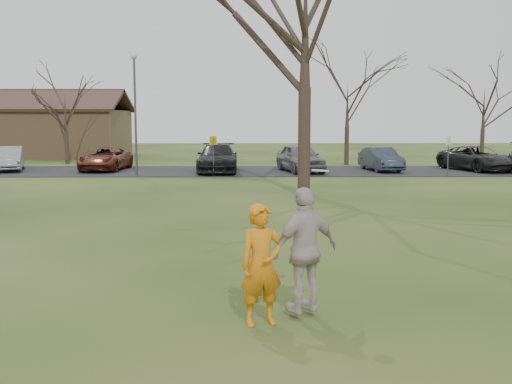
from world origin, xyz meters
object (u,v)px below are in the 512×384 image
car_5 (381,159)px  catching_play (305,250)px  car_1 (9,158)px  big_tree (305,13)px  car_6 (477,158)px  car_4 (300,158)px  player_defender (261,265)px  car_2 (105,159)px  car_3 (218,158)px  lamp_post (135,99)px

car_5 → catching_play: catching_play is taller
car_1 → big_tree: (15.71, -10.37, 6.29)m
big_tree → car_6: bearing=43.5°
car_4 → car_5: size_ratio=1.14×
car_1 → car_4: size_ratio=0.90×
car_1 → catching_play: bearing=-77.4°
car_6 → catching_play: bearing=-134.8°
player_defender → car_5: 25.96m
car_6 → catching_play: (-11.94, -24.76, 0.35)m
car_2 → car_5: 15.53m
car_1 → car_2: car_1 is taller
car_3 → car_5: size_ratio=1.33×
player_defender → car_5: bearing=55.2°
car_4 → lamp_post: (-8.63, -1.93, 3.16)m
car_1 → car_4: car_4 is taller
car_3 → lamp_post: 5.53m
car_4 → lamp_post: bearing=179.6°
car_3 → big_tree: (3.91, -9.45, 6.20)m
car_1 → car_2: (5.39, 0.07, -0.03)m
car_2 → lamp_post: size_ratio=0.73×
car_1 → car_3: car_3 is taller
car_5 → catching_play: size_ratio=1.79×
player_defender → catching_play: size_ratio=0.82×
car_3 → catching_play: (2.63, -24.08, 0.26)m
car_2 → car_3: 6.48m
car_2 → big_tree: size_ratio=0.33×
car_4 → car_6: (10.03, 0.71, -0.09)m
car_2 → catching_play: catching_play is taller
car_2 → player_defender: bearing=-67.4°
player_defender → lamp_post: 23.44m
car_1 → car_2: 5.39m
player_defender → car_3: bearing=75.8°
catching_play → player_defender: bearing=-155.0°
car_3 → car_5: bearing=2.2°
big_tree → player_defender: bearing=-97.5°
car_2 → catching_play: bearing=-65.8°
car_1 → car_3: (11.80, -0.92, 0.09)m
big_tree → car_3: bearing=112.5°
car_1 → big_tree: size_ratio=0.29×
big_tree → car_1: bearing=146.6°
player_defender → catching_play: 0.77m
lamp_post → big_tree: big_tree is taller
car_2 → car_6: size_ratio=0.94×
car_5 → player_defender: bearing=-114.9°
car_2 → car_3: car_3 is taller
player_defender → car_2: player_defender is taller
big_tree → lamp_post: bearing=136.8°
car_3 → car_6: (14.58, 0.69, -0.08)m
car_5 → catching_play: (-6.49, -24.63, 0.37)m
car_2 → car_4: bearing=-0.9°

